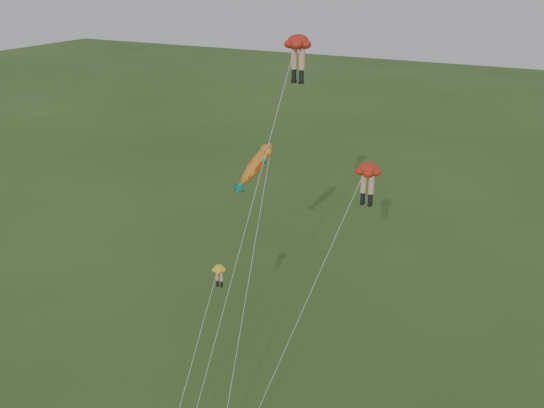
% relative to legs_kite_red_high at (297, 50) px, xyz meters
% --- Properties ---
extents(legs_kite_red_high, '(3.43, 10.15, 22.24)m').
position_rel_legs_kite_red_high_xyz_m(legs_kite_red_high, '(0.00, 0.00, 0.00)').
color(legs_kite_red_high, red).
rests_on(legs_kite_red_high, ground).
extents(legs_kite_red_mid, '(5.28, 7.32, 15.94)m').
position_rel_legs_kite_red_high_xyz_m(legs_kite_red_mid, '(4.98, -1.58, -6.20)').
color(legs_kite_red_mid, red).
rests_on(legs_kite_red_mid, ground).
extents(legs_kite_yellow, '(1.78, 8.77, 8.42)m').
position_rel_legs_kite_red_high_xyz_m(legs_kite_yellow, '(-3.62, -3.58, -13.74)').
color(legs_kite_yellow, yellow).
rests_on(legs_kite_yellow, ground).
extents(fish_kite, '(4.16, 11.64, 15.62)m').
position_rel_legs_kite_red_high_xyz_m(fish_kite, '(-2.87, 0.42, -7.32)').
color(fish_kite, gold).
rests_on(fish_kite, ground).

